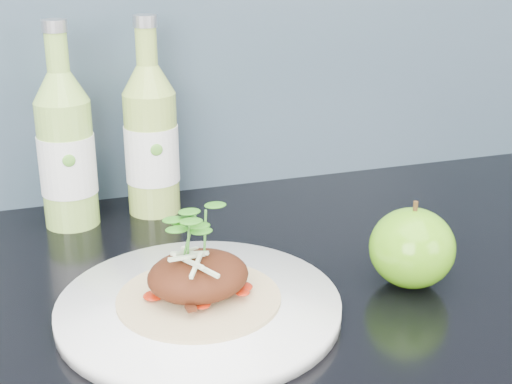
# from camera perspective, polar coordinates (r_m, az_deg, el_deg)

# --- Properties ---
(dinner_plate) EXTENTS (0.35, 0.35, 0.02)m
(dinner_plate) POSITION_cam_1_polar(r_m,az_deg,el_deg) (0.72, -4.57, -9.15)
(dinner_plate) COLOR white
(dinner_plate) RESTS_ON kitchen_counter
(pork_taco) EXTENTS (0.16, 0.16, 0.10)m
(pork_taco) POSITION_cam_1_polar(r_m,az_deg,el_deg) (0.71, -4.66, -6.53)
(pork_taco) COLOR tan
(pork_taco) RESTS_ON dinner_plate
(green_apple) EXTENTS (0.12, 0.12, 0.10)m
(green_apple) POSITION_cam_1_polar(r_m,az_deg,el_deg) (0.78, 12.37, -4.39)
(green_apple) COLOR #428E0F
(green_apple) RESTS_ON kitchen_counter
(cider_bottle_left) EXTENTS (0.09, 0.09, 0.26)m
(cider_bottle_left) POSITION_cam_1_polar(r_m,az_deg,el_deg) (0.93, -14.93, 3.22)
(cider_bottle_left) COLOR #96C552
(cider_bottle_left) RESTS_ON kitchen_counter
(cider_bottle_right) EXTENTS (0.09, 0.09, 0.26)m
(cider_bottle_right) POSITION_cam_1_polar(r_m,az_deg,el_deg) (0.95, -8.38, 4.09)
(cider_bottle_right) COLOR #9CBC4E
(cider_bottle_right) RESTS_ON kitchen_counter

